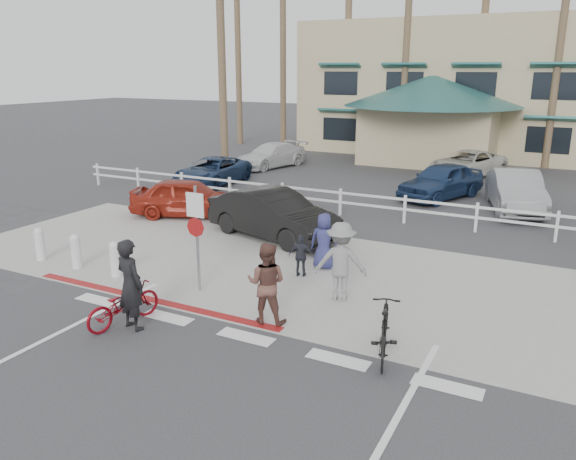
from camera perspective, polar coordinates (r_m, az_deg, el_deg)
The scene contains 33 objects.
ground at distance 11.09m, azimuth -5.93°, elevation -12.06°, with size 140.00×140.00×0.00m, color #333335.
bike_path at distance 9.72m, azimuth -12.65°, elevation -16.79°, with size 12.00×16.00×0.01m, color #333335.
sidewalk_plaza at distance 14.70m, azimuth 3.69°, elevation -4.67°, with size 22.00×7.00×0.01m, color gray.
cross_street at distance 18.25m, azimuth 8.75°, elevation -0.65°, with size 40.00×5.00×0.01m, color #333335.
parking_lot at distance 27.19m, azimuth 15.26°, elevation 4.52°, with size 50.00×16.00×0.01m, color #333335.
curb_red at distance 13.62m, azimuth -13.85°, elevation -6.86°, with size 7.00×0.25×0.02m, color maroon.
rail_fence at distance 19.84m, azimuth 12.05°, elevation 2.02°, with size 29.40×0.16×1.00m, color silver, non-canonical shape.
building at distance 39.27m, azimuth 23.15°, elevation 15.55°, with size 28.00×16.00×11.30m, color tan, non-canonical shape.
sign_post at distance 13.45m, azimuth -9.22°, elevation -0.36°, with size 0.50×0.10×2.90m, color gray, non-canonical shape.
bollard_0 at distance 15.17m, azimuth -17.16°, elevation -2.84°, with size 0.26×0.26×0.95m, color silver, non-canonical shape.
bollard_1 at distance 16.15m, azimuth -20.74°, elevation -2.03°, with size 0.26×0.26×0.95m, color silver, non-canonical shape.
bollard_2 at distance 17.18m, azimuth -23.89°, elevation -1.31°, with size 0.26×0.26×0.95m, color silver, non-canonical shape.
palm_0 at distance 40.36m, azimuth -5.14°, elevation 19.34°, with size 4.00×4.00×15.00m, color black, non-canonical shape.
palm_1 at distance 37.45m, azimuth -0.51°, elevation 18.12°, with size 4.00×4.00×13.00m, color black, non-canonical shape.
palm_2 at distance 36.78m, azimuth 6.15°, elevation 20.41°, with size 4.00×4.00×16.00m, color black, non-canonical shape.
palm_3 at distance 34.48m, azimuth 12.01°, elevation 18.79°, with size 4.00×4.00×14.00m, color black, non-canonical shape.
palm_4 at distance 34.62m, azimuth 19.28°, elevation 19.09°, with size 4.00×4.00×15.00m, color black, non-canonical shape.
palm_5 at distance 33.17m, azimuth 25.96°, elevation 16.83°, with size 4.00×4.00×13.00m, color black, non-canonical shape.
palm_10 at distance 27.81m, azimuth -6.78°, elevation 17.66°, with size 4.00×4.00×12.00m, color black, non-canonical shape.
bike_red at distance 12.36m, azimuth -16.40°, elevation -7.23°, with size 0.61×1.74×0.92m, color maroon.
rider_red at distance 11.93m, azimuth -15.73°, elevation -5.37°, with size 0.71×0.47×1.94m, color black.
bike_black at distance 10.68m, azimuth 9.77°, elevation -10.09°, with size 0.51×1.81×1.09m, color black.
rider_black at distance 11.81m, azimuth -2.20°, elevation -5.42°, with size 0.86×0.67×1.77m, color brown.
pedestrian_a at distance 12.98m, azimuth 5.39°, elevation -3.22°, with size 1.21×0.69×1.87m, color gray.
pedestrian_child at distance 14.47m, azimuth 1.36°, elevation -2.63°, with size 0.66×0.28×1.13m, color #292A34.
pedestrian_b at distance 15.03m, azimuth 3.67°, elevation -1.13°, with size 0.75×0.49×1.53m, color navy.
car_white_sedan at distance 17.73m, azimuth -1.49°, elevation 1.59°, with size 1.62×4.64×1.53m, color black.
car_red_compact at distance 20.68m, azimuth -10.12°, elevation 3.27°, with size 1.65×4.10×1.40m, color maroon.
lot_car_0 at distance 26.27m, azimuth -7.71°, elevation 5.93°, with size 2.06×4.47×1.24m, color #192C4D.
lot_car_2 at distance 24.05m, azimuth 15.30°, elevation 4.83°, with size 1.73×4.31×1.47m, color navy.
lot_car_3 at distance 22.85m, azimuth 22.12°, elevation 3.73°, with size 1.63×4.67×1.54m, color gray.
lot_car_4 at distance 30.75m, azimuth -1.72°, elevation 7.59°, with size 1.80×4.42×1.28m, color silver.
lot_car_5 at distance 29.35m, azimuth 17.72°, elevation 6.42°, with size 2.13×4.62×1.28m, color beige.
Camera 1 is at (5.45, -8.12, 5.23)m, focal length 35.00 mm.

